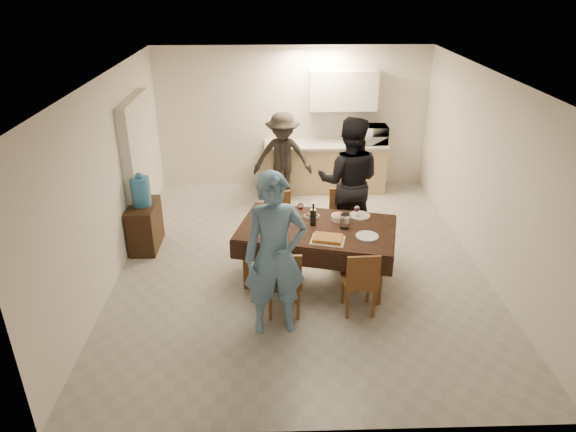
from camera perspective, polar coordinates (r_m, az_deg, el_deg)
The scene contains 33 objects.
floor at distance 7.38m, azimuth 1.37°, elevation -5.07°, with size 5.00×6.00×0.02m, color #A1A19C.
ceiling at distance 6.46m, azimuth 1.62°, elevation 15.19°, with size 5.00×6.00×0.02m, color white.
wall_back at distance 9.67m, azimuth 0.49°, elevation 10.82°, with size 5.00×0.02×2.60m, color silver.
wall_front at distance 4.17m, azimuth 3.79°, elevation -10.72°, with size 5.00×0.02×2.60m, color silver.
wall_left at distance 7.13m, azimuth -19.07°, elevation 3.91°, with size 0.02×6.00×2.60m, color silver.
wall_right at distance 7.39m, azimuth 21.30°, elevation 4.30°, with size 0.02×6.00×2.60m, color silver.
stub_partition at distance 8.27m, azimuth -16.08°, elevation 5.41°, with size 0.15×1.40×2.10m, color silver.
kitchen_base_cabinet at distance 9.67m, azimuth 4.12°, elevation 5.34°, with size 2.20×0.60×0.86m, color tan.
kitchen_worktop at distance 9.52m, azimuth 4.20°, elevation 7.91°, with size 2.24×0.64×0.05m, color #A2A19D.
upper_cabinet at distance 9.44m, azimuth 6.17°, elevation 13.75°, with size 1.20×0.34×0.70m, color silver.
dining_table at distance 6.66m, azimuth 3.24°, elevation -1.46°, with size 2.21×1.61×0.77m.
chair_near_left at distance 6.01m, azimuth -0.45°, elevation -6.80°, with size 0.41×0.41×0.48m.
chair_near_right at distance 6.11m, azimuth 8.07°, elevation -6.73°, with size 0.41×0.41×0.46m.
chair_far_left at distance 7.33m, azimuth -0.74°, elevation -0.55°, with size 0.50×0.51×0.47m.
chair_far_right at distance 7.38m, azimuth 6.26°, elevation -0.32°, with size 0.45×0.45×0.49m.
console at distance 7.90m, azimuth -15.57°, elevation -1.07°, with size 0.37×0.75×0.69m, color black.
water_jug at distance 7.67m, azimuth -16.05°, elevation 2.64°, with size 0.28×0.28×0.42m, color #3582BD.
wine_bottle at distance 6.62m, azimuth 2.81°, elevation 0.20°, with size 0.08×0.08×0.31m, color black, non-canonical shape.
water_pitcher at distance 6.60m, azimuth 6.33°, elevation -0.59°, with size 0.12×0.12×0.19m, color white.
savoury_tart at distance 6.31m, azimuth 4.44°, elevation -2.51°, with size 0.41×0.31×0.05m, color #B97536.
salad_bowl at distance 6.82m, azimuth 5.64°, elevation -0.17°, with size 0.20×0.20×0.08m, color white.
mushroom_dish at distance 6.89m, azimuth 2.64°, elevation -0.02°, with size 0.19×0.19×0.03m, color white.
wine_glass_a at distance 6.36m, azimuth -1.49°, elevation -1.53°, with size 0.08×0.08×0.18m, color white, non-canonical shape.
wine_glass_b at distance 6.90m, azimuth 7.65°, elevation 0.48°, with size 0.08×0.08×0.18m, color white, non-canonical shape.
wine_glass_c at distance 6.86m, azimuth 1.39°, elevation 0.68°, with size 0.09×0.09×0.20m, color white, non-canonical shape.
plate_near_left at distance 6.35m, azimuth -1.93°, elevation -2.42°, with size 0.25×0.25×0.01m, color white.
plate_near_right at distance 6.46m, azimuth 8.78°, elevation -2.23°, with size 0.28×0.28×0.02m, color white.
plate_far_left at distance 6.89m, azimuth -1.94°, elevation -0.08°, with size 0.24×0.24×0.01m, color white.
plate_far_right at distance 6.99m, azimuth 7.95°, elevation 0.06°, with size 0.28×0.28×0.02m, color white.
microwave at distance 9.58m, azimuth 9.18°, elevation 8.95°, with size 0.59×0.40×0.33m, color silver.
person_near at distance 5.61m, azimuth -1.44°, elevation -4.42°, with size 0.70×0.46×1.92m, color #5B86AF.
person_far at distance 7.58m, azimuth 6.78°, elevation 3.79°, with size 0.94×0.74×1.94m, color black.
person_kitchen at distance 9.07m, azimuth -0.60°, elevation 6.52°, with size 1.04×0.60×1.60m, color black.
Camera 1 is at (-0.38, -6.34, 3.76)m, focal length 32.00 mm.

